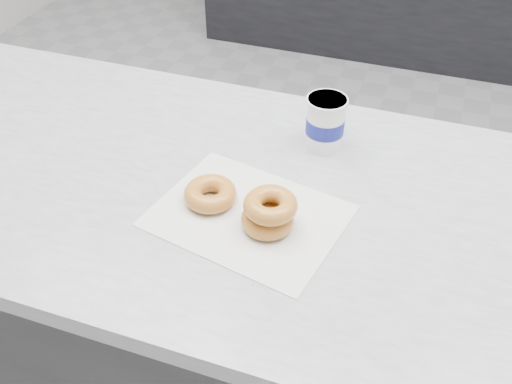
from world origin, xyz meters
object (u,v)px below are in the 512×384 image
donut_single (210,194)px  coffee_cup (325,122)px  counter (275,337)px  donut_stack (269,212)px

donut_single → coffee_cup: size_ratio=0.88×
donut_single → coffee_cup: (0.16, 0.25, 0.04)m
counter → donut_single: 0.49m
donut_single → donut_stack: donut_stack is taller
coffee_cup → counter: bearing=-77.0°
donut_stack → coffee_cup: coffee_cup is taller
donut_single → donut_stack: bearing=-13.4°
counter → donut_stack: bearing=-87.3°
donut_stack → coffee_cup: size_ratio=1.19×
counter → donut_single: donut_single is taller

